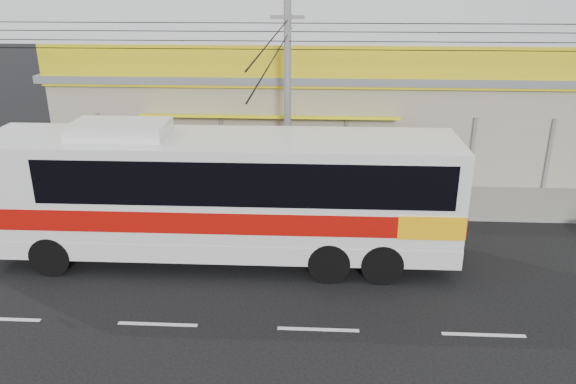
# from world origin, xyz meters

# --- Properties ---
(ground) EXTENTS (120.00, 120.00, 0.00)m
(ground) POSITION_xyz_m (0.00, 0.00, 0.00)
(ground) COLOR black
(ground) RESTS_ON ground
(sidewalk) EXTENTS (30.00, 3.20, 0.15)m
(sidewalk) POSITION_xyz_m (0.00, 6.00, 0.07)
(sidewalk) COLOR gray
(sidewalk) RESTS_ON ground
(lane_markings) EXTENTS (50.00, 0.12, 0.01)m
(lane_markings) POSITION_xyz_m (0.00, -2.50, 0.00)
(lane_markings) COLOR silver
(lane_markings) RESTS_ON ground
(storefront_building) EXTENTS (22.60, 9.20, 5.70)m
(storefront_building) POSITION_xyz_m (-0.01, 11.54, 2.30)
(storefront_building) COLOR gray
(storefront_building) RESTS_ON ground
(coach_bus) EXTENTS (13.75, 3.00, 4.23)m
(coach_bus) POSITION_xyz_m (-2.71, 1.17, 2.27)
(coach_bus) COLOR silver
(coach_bus) RESTS_ON ground
(motorbike_red) EXTENTS (2.10, 1.45, 1.05)m
(motorbike_red) POSITION_xyz_m (-6.39, 5.65, 0.67)
(motorbike_red) COLOR maroon
(motorbike_red) RESTS_ON sidewalk
(utility_pole) EXTENTS (34.00, 14.00, 7.63)m
(utility_pole) POSITION_xyz_m (-1.19, 5.16, 6.30)
(utility_pole) COLOR #5F5F5D
(utility_pole) RESTS_ON ground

